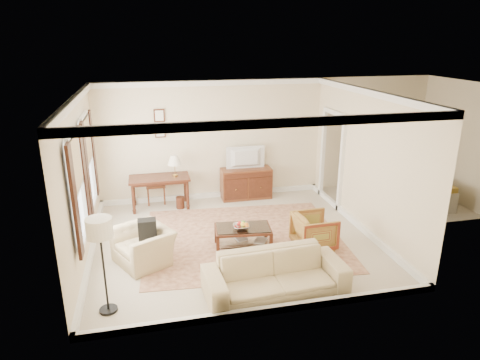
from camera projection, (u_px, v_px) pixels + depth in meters
name	position (u px, v px, depth m)	size (l,w,h in m)	color
room_shell	(233.00, 117.00, 7.76)	(5.51, 5.01, 2.91)	beige
annex_bedroom	(403.00, 188.00, 10.45)	(3.00, 2.70, 2.90)	beige
window_front	(77.00, 189.00, 6.85)	(0.12, 1.56, 1.80)	#CCB284
window_rear	(88.00, 161.00, 8.32)	(0.12, 1.56, 1.80)	#CCB284
doorway	(332.00, 160.00, 10.16)	(0.10, 1.12, 2.25)	white
rug	(243.00, 238.00, 8.60)	(3.87, 3.32, 0.01)	brown
writing_desk	(160.00, 182.00, 9.96)	(1.39, 0.69, 0.76)	#4A2215
desk_chair	(155.00, 182.00, 10.31)	(0.45, 0.45, 1.05)	brown
desk_lamp	(175.00, 166.00, 9.93)	(0.32, 0.32, 0.50)	silver
framed_prints	(160.00, 123.00, 9.96)	(0.25, 0.04, 0.68)	#4A2215
sideboard	(246.00, 183.00, 10.66)	(1.24, 0.48, 0.76)	brown
tv	(246.00, 151.00, 10.37)	(0.91, 0.52, 0.12)	black
coffee_table	(243.00, 232.00, 8.11)	(1.11, 0.72, 0.45)	#4A2215
fruit_bowl	(241.00, 226.00, 7.99)	(0.42, 0.42, 0.10)	silver
book_a	(235.00, 239.00, 8.20)	(0.28, 0.04, 0.38)	brown
book_b	(255.00, 240.00, 8.18)	(0.28, 0.03, 0.38)	brown
striped_armchair	(314.00, 230.00, 8.14)	(0.72, 0.68, 0.75)	maroon
club_armchair	(143.00, 240.00, 7.58)	(0.98, 0.64, 0.86)	tan
backpack	(147.00, 227.00, 7.52)	(0.32, 0.22, 0.40)	black
sofa	(276.00, 268.00, 6.66)	(2.23, 0.65, 0.87)	tan
floor_lamp	(100.00, 235.00, 5.95)	(0.37, 0.37, 1.49)	black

